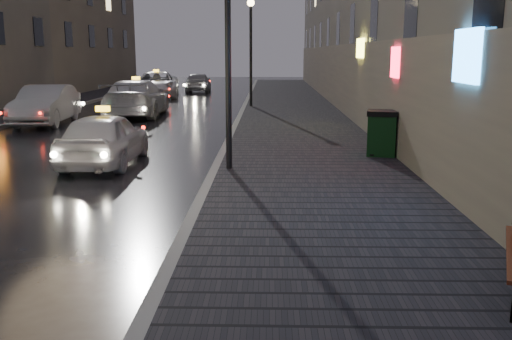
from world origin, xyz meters
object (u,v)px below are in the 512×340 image
Objects in this scene: lamp_far at (251,39)px; trash_bin at (382,133)px; taxi_near at (104,138)px; taxi_far at (157,84)px; car_far at (198,82)px; lamp_near at (228,24)px; car_left_mid at (46,105)px; taxi_mid at (137,98)px.

trash_bin is (3.95, -14.15, -2.73)m from lamp_far.
taxi_near is (-7.25, -0.71, -0.07)m from trash_bin.
taxi_near is at bearing -162.05° from trash_bin.
car_far is (2.14, 4.53, -0.10)m from taxi_far.
lamp_near is 16.00m from lamp_far.
car_left_mid reaches higher than taxi_near.
lamp_far is at bearing 34.77° from car_left_mid.
trash_bin is 24.20m from taxi_far.
lamp_near reaches higher than trash_bin.
car_far is at bearing 119.57° from trash_bin.
lamp_far is 13.27m from car_far.
taxi_mid is 11.39m from taxi_far.
car_left_mid is (-4.77, 8.35, 0.09)m from taxi_near.
taxi_mid is (3.01, 2.94, 0.05)m from car_left_mid.
lamp_near is at bearing -82.22° from taxi_far.
taxi_far is (1.70, 14.25, 0.03)m from car_left_mid.
taxi_mid is (-5.05, 12.43, -2.67)m from lamp_near.
car_left_mid is 0.83× the size of taxi_mid.
taxi_mid is at bearing 112.11° from lamp_near.
lamp_far is 1.12× the size of car_left_mid.
taxi_near is at bearing -102.51° from lamp_far.
car_left_mid is 4.21m from taxi_mid.
taxi_near is (-3.30, -14.86, -2.80)m from lamp_far.
taxi_mid is (-9.00, 10.58, 0.06)m from trash_bin.
taxi_mid is at bearing -90.59° from taxi_far.
taxi_mid reaches higher than car_left_mid.
lamp_far is at bearing -146.71° from taxi_mid.
car_left_mid is 14.35m from taxi_far.
lamp_near is at bearing -53.80° from car_left_mid.
lamp_far is 10.71m from car_left_mid.
car_left_mid reaches higher than trash_bin.
lamp_near is 1.12× the size of car_left_mid.
trash_bin is at bearing 104.67° from car_far.
car_far is at bearing -87.81° from taxi_near.
car_left_mid is at bearing -141.08° from lamp_far.
lamp_far is (0.00, 16.00, 0.00)m from lamp_near.
lamp_far is at bearing 90.00° from lamp_near.
taxi_far is 1.39× the size of car_far.
lamp_near is at bearing 95.98° from car_far.
car_left_mid is (-8.06, 9.49, -2.71)m from lamp_near.
trash_bin is at bearing -36.62° from car_left_mid.
taxi_near is 9.61m from car_left_mid.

